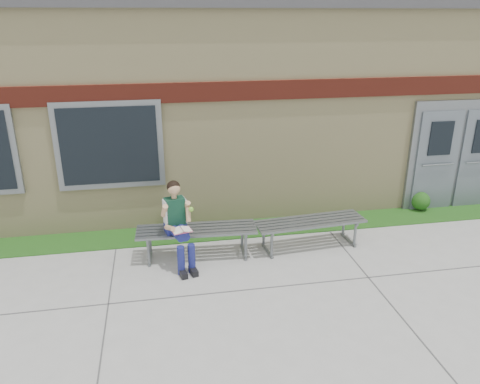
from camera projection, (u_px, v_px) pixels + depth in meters
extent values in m
plane|color=#9E9E99|center=(319.00, 302.00, 6.77)|extent=(80.00, 80.00, 0.00)
cube|color=#1B4612|center=(274.00, 226.00, 9.16)|extent=(16.00, 0.80, 0.02)
cube|color=beige|center=(242.00, 96.00, 11.57)|extent=(16.00, 6.00, 4.00)
cube|color=#3F3F42|center=(243.00, 5.00, 10.82)|extent=(16.20, 6.20, 0.20)
cube|color=maroon|center=(273.00, 90.00, 8.57)|extent=(16.00, 0.06, 0.35)
cube|color=slate|center=(110.00, 145.00, 8.38)|extent=(1.90, 0.08, 1.60)
cube|color=black|center=(109.00, 146.00, 8.34)|extent=(1.70, 0.04, 1.40)
cube|color=slate|center=(457.00, 155.00, 9.75)|extent=(2.20, 0.08, 2.30)
cube|color=slate|center=(436.00, 162.00, 9.66)|extent=(0.92, 0.06, 2.10)
cube|color=slate|center=(480.00, 159.00, 9.83)|extent=(0.92, 0.06, 2.10)
cube|color=slate|center=(197.00, 230.00, 7.88)|extent=(2.04, 0.66, 0.04)
cube|color=slate|center=(149.00, 248.00, 7.84)|extent=(0.08, 0.56, 0.46)
cube|color=slate|center=(243.00, 240.00, 8.12)|extent=(0.08, 0.56, 0.46)
cube|color=slate|center=(310.00, 221.00, 8.22)|extent=(2.00, 0.71, 0.04)
cube|color=slate|center=(266.00, 239.00, 8.19)|extent=(0.09, 0.55, 0.45)
cube|color=slate|center=(351.00, 232.00, 8.45)|extent=(0.09, 0.55, 0.45)
cube|color=navy|center=(175.00, 227.00, 7.74)|extent=(0.38, 0.31, 0.16)
cube|color=#0E331B|center=(175.00, 211.00, 7.61)|extent=(0.35, 0.26, 0.45)
sphere|color=tan|center=(174.00, 189.00, 7.46)|extent=(0.25, 0.25, 0.21)
sphere|color=black|center=(173.00, 187.00, 7.47)|extent=(0.26, 0.26, 0.22)
cylinder|color=navy|center=(175.00, 233.00, 7.48)|extent=(0.24, 0.43, 0.15)
cylinder|color=navy|center=(185.00, 231.00, 7.54)|extent=(0.24, 0.43, 0.15)
cylinder|color=navy|center=(181.00, 260.00, 7.42)|extent=(0.12, 0.12, 0.49)
cylinder|color=navy|center=(192.00, 258.00, 7.48)|extent=(0.12, 0.12, 0.49)
cube|color=black|center=(183.00, 273.00, 7.43)|extent=(0.15, 0.27, 0.10)
cube|color=black|center=(193.00, 271.00, 7.49)|extent=(0.15, 0.27, 0.10)
cylinder|color=tan|center=(164.00, 211.00, 7.47)|extent=(0.14, 0.23, 0.26)
cylinder|color=tan|center=(187.00, 207.00, 7.61)|extent=(0.14, 0.23, 0.26)
cube|color=white|center=(182.00, 230.00, 7.37)|extent=(0.35, 0.28, 0.01)
cube|color=#B34366|center=(182.00, 230.00, 7.38)|extent=(0.35, 0.29, 0.01)
sphere|color=#7DCA35|center=(191.00, 209.00, 7.50)|extent=(0.08, 0.08, 0.08)
sphere|color=#1B4612|center=(174.00, 219.00, 8.99)|extent=(0.37, 0.37, 0.37)
sphere|color=#1B4612|center=(421.00, 201.00, 9.86)|extent=(0.39, 0.39, 0.39)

